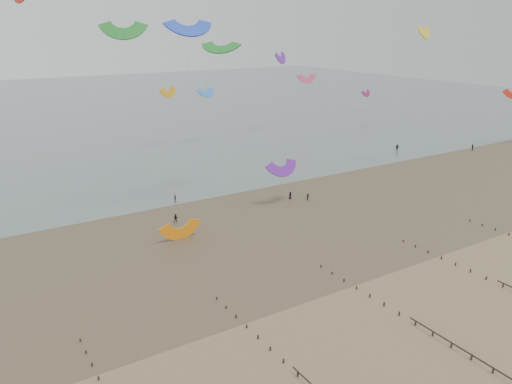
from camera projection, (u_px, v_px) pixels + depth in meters
ground at (355, 311)px, 64.76m from camera, size 500.00×500.00×0.00m
sea_and_shore at (208, 230)px, 90.46m from camera, size 500.00×665.00×0.03m
groynes at (512, 381)px, 51.26m from camera, size 72.16×50.16×1.00m
kitesurfers at (330, 174)px, 121.98m from camera, size 139.35×22.93×1.88m
grounded_kite at (181, 239)px, 86.72m from camera, size 6.69×5.33×3.55m
kites_airborne at (78, 77)px, 114.39m from camera, size 234.08×111.86×42.38m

